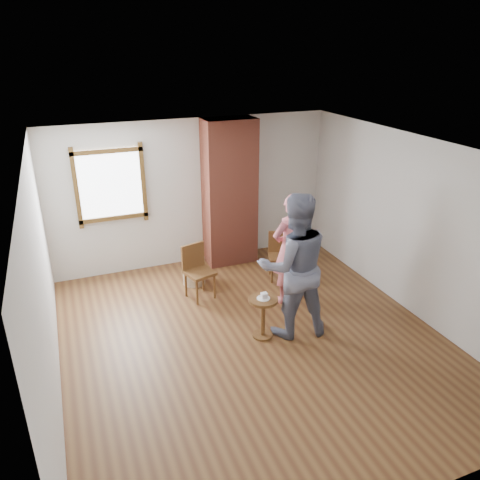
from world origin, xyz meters
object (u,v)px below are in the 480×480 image
object	(u,v)px
dining_chair_left	(197,268)
dining_chair_right	(280,253)
side_table	(263,311)
man	(294,266)
person_pink	(290,249)
stoneware_crock	(194,270)

from	to	relation	value
dining_chair_left	dining_chair_right	bearing A→B (deg)	-11.84
side_table	man	xyz separation A→B (m)	(0.42, -0.03, 0.62)
dining_chair_left	side_table	world-z (taller)	dining_chair_left
dining_chair_right	person_pink	distance (m)	0.90
stoneware_crock	man	bearing A→B (deg)	-64.99
dining_chair_left	man	distance (m)	1.80
stoneware_crock	man	distance (m)	2.19
person_pink	side_table	bearing A→B (deg)	34.81
dining_chair_right	person_pink	bearing A→B (deg)	-87.07
side_table	person_pink	world-z (taller)	person_pink
dining_chair_left	person_pink	size ratio (longest dim) A/B	0.50
side_table	man	world-z (taller)	man
stoneware_crock	dining_chair_right	bearing A→B (deg)	-12.09
dining_chair_right	side_table	xyz separation A→B (m)	(-1.00, -1.52, -0.05)
side_table	dining_chair_left	bearing A→B (deg)	109.59
dining_chair_left	man	world-z (taller)	man
stoneware_crock	dining_chair_right	world-z (taller)	dining_chair_right
dining_chair_left	man	xyz separation A→B (m)	(0.93, -1.44, 0.53)
dining_chair_right	stoneware_crock	bearing A→B (deg)	-173.48
man	stoneware_crock	bearing A→B (deg)	-55.77
dining_chair_right	dining_chair_left	bearing A→B (deg)	-157.24
stoneware_crock	dining_chair_right	distance (m)	1.49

